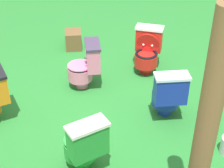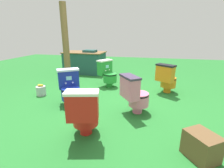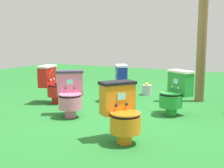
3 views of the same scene
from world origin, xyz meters
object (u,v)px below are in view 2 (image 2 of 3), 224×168
Objects in this scene: vendor_table at (85,62)px; wooden_post at (66,45)px; toilet_pink at (135,94)px; toilet_orange at (167,78)px; small_crate at (201,146)px; toilet_green at (108,73)px; toilet_blue at (70,87)px; toilet_red at (84,112)px; lemon_bucket at (41,90)px.

wooden_post is (-0.03, -1.27, 0.72)m from vendor_table.
toilet_orange is at bearing 116.69° from toilet_pink.
small_crate is at bearing -49.99° from toilet_orange.
toilet_orange and toilet_green have the same top height.
toilet_orange is 3.20m from vendor_table.
toilet_blue and toilet_red have the same top height.
wooden_post reaches higher than toilet_red.
toilet_orange is 3.04m from lemon_bucket.
toilet_green reaches higher than small_crate.
small_crate is 3.43m from lemon_bucket.
toilet_pink and toilet_green have the same top height.
lemon_bucket is (-3.13, 1.41, -0.04)m from small_crate.
vendor_table is at bearing -108.03° from toilet_blue.
toilet_pink is at bearing -10.75° from lemon_bucket.
small_crate is at bearing -52.27° from vendor_table.
wooden_post is 1.53m from lemon_bucket.
toilet_green is 2.01× the size of small_crate.
lemon_bucket is (-0.12, -1.16, -0.99)m from wooden_post.
toilet_pink is 2.30m from lemon_bucket.
toilet_red is 0.49× the size of vendor_table.
vendor_table reaches higher than toilet_pink.
vendor_table is at bearing 127.73° from small_crate.
toilet_orange is (2.00, 1.13, 0.00)m from toilet_blue.
vendor_table is (-2.76, 1.61, 0.02)m from toilet_orange.
wooden_post reaches higher than toilet_pink.
vendor_table is 0.67× the size of wooden_post.
wooden_post reaches higher than toilet_blue.
toilet_red is 1.51m from small_crate.
toilet_green reaches higher than lemon_bucket.
vendor_table is at bearing -107.99° from toilet_green.
toilet_red is 2.98m from wooden_post.
toilet_orange is 0.49× the size of vendor_table.
wooden_post is at bearing -152.21° from toilet_orange.
vendor_table is 4.10× the size of small_crate.
toilet_blue is 2.84m from vendor_table.
small_crate is (0.88, -0.98, -0.21)m from toilet_pink.
toilet_pink is 0.49× the size of vendor_table.
toilet_pink is at bearing 41.23° from toilet_red.
toilet_green is at bearing 82.82° from toilet_red.
toilet_red is at bearing -70.72° from toilet_pink.
toilet_red is at bearing -58.46° from wooden_post.
toilet_orange is 2.63× the size of lemon_bucket.
toilet_red is 0.33× the size of wooden_post.
small_crate is at bearing -17.64° from toilet_red.
toilet_green is 3.01m from small_crate.
toilet_green is at bearing 175.57° from toilet_pink.
toilet_blue is at bearing 112.40° from toilet_red.
wooden_post reaches higher than small_crate.
toilet_orange is 1.42m from toilet_pink.
toilet_green is 1.46m from wooden_post.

